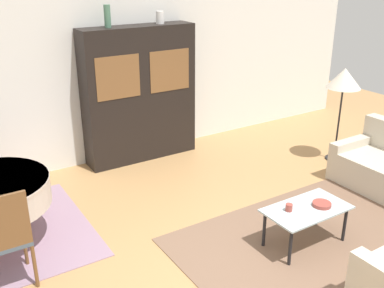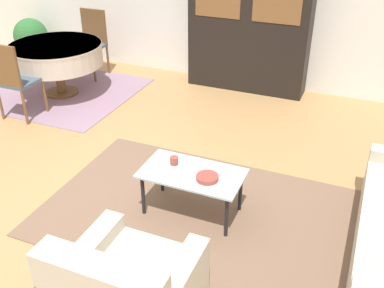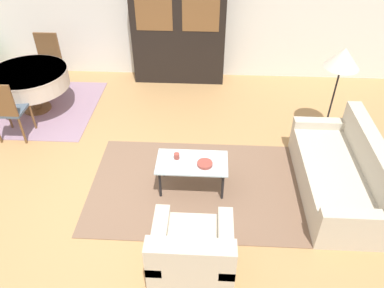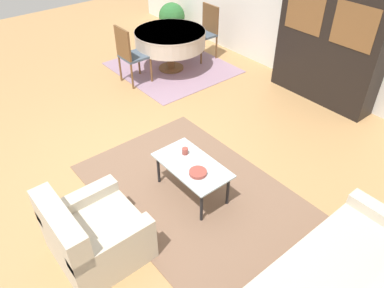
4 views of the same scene
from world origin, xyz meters
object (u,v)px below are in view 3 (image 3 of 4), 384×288
at_px(dining_chair_far, 48,58).
at_px(coffee_table, 192,165).
at_px(display_cabinet, 179,29).
at_px(cup, 177,156).
at_px(couch, 342,175).
at_px(armchair, 192,255).
at_px(floor_lamp, 343,60).
at_px(dining_chair_near, 6,108).
at_px(bowl, 205,164).
at_px(dining_table, 29,79).

bearing_deg(dining_chair_far, coffee_table, 136.61).
relative_size(coffee_table, dining_chair_far, 0.91).
distance_m(display_cabinet, cup, 3.15).
relative_size(couch, armchair, 2.30).
bearing_deg(dining_chair_far, display_cabinet, -170.33).
xyz_separation_m(dining_chair_far, floor_lamp, (5.01, -1.31, 0.69)).
bearing_deg(armchair, dining_chair_far, 126.09).
distance_m(dining_chair_near, dining_chair_far, 1.77).
relative_size(dining_chair_near, dining_chair_far, 1.00).
distance_m(floor_lamp, bowl, 2.58).
relative_size(dining_table, dining_chair_far, 1.28).
relative_size(armchair, dining_chair_near, 0.84).
bearing_deg(floor_lamp, cup, -149.64).
relative_size(coffee_table, display_cabinet, 0.45).
bearing_deg(dining_chair_near, dining_table, 90.00).
xyz_separation_m(coffee_table, cup, (-0.21, 0.06, 0.09)).
relative_size(armchair, bowl, 4.26).
distance_m(dining_chair_far, floor_lamp, 5.23).
height_order(dining_table, cup, dining_table).
height_order(cup, bowl, cup).
bearing_deg(display_cabinet, couch, -52.40).
bearing_deg(display_cabinet, dining_table, -152.11).
bearing_deg(coffee_table, cup, 163.14).
height_order(coffee_table, display_cabinet, display_cabinet).
xyz_separation_m(armchair, cup, (-0.28, 1.39, 0.19)).
relative_size(couch, display_cabinet, 0.96).
distance_m(couch, coffee_table, 1.99).
height_order(dining_table, floor_lamp, floor_lamp).
distance_m(armchair, floor_lamp, 3.57).
distance_m(floor_lamp, cup, 2.81).
bearing_deg(cup, display_cabinet, 94.01).
height_order(coffee_table, dining_chair_far, dining_chair_far).
bearing_deg(couch, floor_lamp, -5.55).
xyz_separation_m(display_cabinet, bowl, (0.59, -3.21, -0.56)).
bearing_deg(dining_chair_far, floor_lamp, 165.37).
bearing_deg(coffee_table, couch, 0.80).
bearing_deg(couch, coffee_table, 90.80).
height_order(dining_chair_near, cup, dining_chair_near).
height_order(coffee_table, dining_chair_near, dining_chair_near).
bearing_deg(armchair, cup, 101.26).
xyz_separation_m(couch, dining_chair_far, (-4.88, 2.71, 0.29)).
distance_m(armchair, bowl, 1.29).
height_order(floor_lamp, bowl, floor_lamp).
height_order(dining_chair_near, floor_lamp, floor_lamp).
distance_m(coffee_table, dining_chair_near, 3.05).
height_order(display_cabinet, floor_lamp, display_cabinet).
distance_m(display_cabinet, bowl, 3.31).
bearing_deg(couch, dining_table, 69.52).
bearing_deg(cup, dining_table, 146.37).
relative_size(couch, floor_lamp, 1.35).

